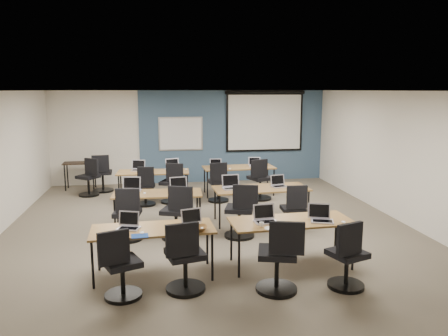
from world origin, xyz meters
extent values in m
cube|color=#6B6354|center=(0.00, 0.00, 0.00)|extent=(8.00, 9.00, 0.02)
cube|color=white|center=(0.00, 0.00, 2.70)|extent=(8.00, 9.00, 0.02)
cube|color=beige|center=(0.00, 4.50, 1.35)|extent=(8.00, 0.04, 2.70)
cube|color=beige|center=(0.00, -4.50, 1.35)|extent=(8.00, 0.04, 2.70)
cube|color=beige|center=(4.00, 0.00, 1.35)|extent=(0.04, 9.00, 2.70)
cube|color=#3D5977|center=(1.25, 4.47, 1.35)|extent=(5.50, 0.04, 2.70)
cube|color=#B3B3B3|center=(-0.30, 4.43, 1.45)|extent=(1.28, 0.02, 0.98)
cube|color=white|center=(-0.30, 4.42, 1.45)|extent=(1.20, 0.02, 0.90)
cube|color=black|center=(2.20, 4.41, 1.80)|extent=(2.32, 0.03, 1.82)
cube|color=white|center=(2.20, 4.40, 1.76)|extent=(2.20, 0.02, 1.62)
cylinder|color=black|center=(2.20, 4.40, 2.64)|extent=(2.40, 0.10, 0.10)
cube|color=#975B2B|center=(-1.09, -2.10, 0.71)|extent=(1.78, 0.74, 0.03)
cylinder|color=black|center=(-1.92, -2.41, 0.35)|extent=(0.04, 0.04, 0.70)
cylinder|color=black|center=(-0.26, -2.41, 0.35)|extent=(0.04, 0.04, 0.70)
cylinder|color=black|center=(-1.92, -1.79, 0.35)|extent=(0.04, 0.04, 0.70)
cylinder|color=black|center=(-0.26, -1.79, 0.35)|extent=(0.04, 0.04, 0.70)
cube|color=brown|center=(1.03, -2.04, 0.71)|extent=(1.89, 0.79, 0.03)
cylinder|color=black|center=(0.14, -2.37, 0.35)|extent=(0.04, 0.04, 0.70)
cylinder|color=black|center=(1.91, -2.37, 0.35)|extent=(0.04, 0.04, 0.70)
cylinder|color=black|center=(0.14, -1.70, 0.35)|extent=(0.04, 0.04, 0.70)
cylinder|color=black|center=(1.91, -1.70, 0.35)|extent=(0.04, 0.04, 0.70)
cube|color=#AA844A|center=(-1.01, 0.13, 0.71)|extent=(1.73, 0.72, 0.03)
cylinder|color=black|center=(-1.82, -0.17, 0.35)|extent=(0.04, 0.04, 0.70)
cylinder|color=black|center=(-0.21, -0.17, 0.35)|extent=(0.04, 0.04, 0.70)
cylinder|color=black|center=(-1.82, 0.43, 0.35)|extent=(0.04, 0.04, 0.70)
cylinder|color=black|center=(-0.21, 0.43, 0.35)|extent=(0.04, 0.04, 0.70)
cube|color=#925F33|center=(1.10, 0.26, 0.71)|extent=(1.94, 0.81, 0.03)
cylinder|color=black|center=(0.19, -0.09, 0.35)|extent=(0.04, 0.04, 0.70)
cylinder|color=black|center=(2.01, -0.09, 0.35)|extent=(0.04, 0.04, 0.70)
cylinder|color=black|center=(0.19, 0.60, 0.35)|extent=(0.04, 0.04, 0.70)
cylinder|color=black|center=(2.01, 0.60, 0.35)|extent=(0.04, 0.04, 0.70)
cube|color=#975A30|center=(-1.11, 2.43, 0.71)|extent=(1.75, 0.73, 0.03)
cylinder|color=black|center=(-1.92, 2.13, 0.35)|extent=(0.04, 0.04, 0.70)
cylinder|color=black|center=(-0.29, 2.13, 0.35)|extent=(0.04, 0.04, 0.70)
cylinder|color=black|center=(-1.92, 2.74, 0.35)|extent=(0.04, 0.04, 0.70)
cylinder|color=black|center=(-0.29, 2.74, 0.35)|extent=(0.04, 0.04, 0.70)
cube|color=brown|center=(1.10, 2.74, 0.71)|extent=(1.85, 0.77, 0.03)
cylinder|color=black|center=(0.24, 2.42, 0.35)|extent=(0.04, 0.04, 0.70)
cylinder|color=black|center=(1.97, 2.42, 0.35)|extent=(0.04, 0.04, 0.70)
cylinder|color=black|center=(0.24, 3.07, 0.35)|extent=(0.04, 0.04, 0.70)
cylinder|color=black|center=(1.97, 3.07, 0.35)|extent=(0.04, 0.04, 0.70)
cube|color=#B2B2B2|center=(-1.43, -2.09, 0.74)|extent=(0.31, 0.22, 0.02)
cube|color=black|center=(-1.43, -2.11, 0.75)|extent=(0.26, 0.13, 0.00)
cube|color=#B2B2B2|center=(-1.43, -1.97, 0.86)|extent=(0.31, 0.06, 0.21)
cube|color=black|center=(-1.43, -1.98, 0.86)|extent=(0.27, 0.04, 0.17)
ellipsoid|color=white|center=(-1.24, -2.32, 0.74)|extent=(0.08, 0.11, 0.03)
cylinder|color=black|center=(-1.49, -2.73, 0.03)|extent=(0.50, 0.50, 0.05)
cylinder|color=black|center=(-1.49, -2.73, 0.22)|extent=(0.06, 0.06, 0.44)
cube|color=black|center=(-1.49, -2.73, 0.48)|extent=(0.44, 0.44, 0.08)
cube|color=black|center=(-1.57, -2.92, 0.76)|extent=(0.40, 0.06, 0.44)
cube|color=#B3B3B3|center=(-0.52, -2.13, 0.74)|extent=(0.32, 0.23, 0.02)
cube|color=black|center=(-0.52, -2.15, 0.75)|extent=(0.27, 0.13, 0.00)
cube|color=#B3B3B3|center=(-0.52, -2.00, 0.86)|extent=(0.32, 0.06, 0.22)
cube|color=black|center=(-0.52, -2.01, 0.86)|extent=(0.28, 0.04, 0.18)
ellipsoid|color=white|center=(-0.38, -2.23, 0.74)|extent=(0.08, 0.11, 0.03)
cylinder|color=black|center=(-0.66, -2.66, 0.03)|extent=(0.55, 0.55, 0.05)
cylinder|color=black|center=(-0.66, -2.66, 0.24)|extent=(0.06, 0.06, 0.48)
cube|color=black|center=(-0.66, -2.66, 0.52)|extent=(0.48, 0.48, 0.08)
cube|color=black|center=(-0.71, -2.87, 0.80)|extent=(0.44, 0.06, 0.44)
cube|color=#ABABB4|center=(0.61, -2.09, 0.74)|extent=(0.34, 0.25, 0.02)
cube|color=black|center=(0.61, -2.11, 0.75)|extent=(0.29, 0.14, 0.00)
cube|color=#ABABB4|center=(0.61, -1.96, 0.87)|extent=(0.34, 0.06, 0.23)
cube|color=black|center=(0.61, -1.97, 0.87)|extent=(0.30, 0.04, 0.19)
ellipsoid|color=white|center=(0.85, -2.29, 0.74)|extent=(0.06, 0.09, 0.03)
cylinder|color=black|center=(0.57, -2.86, 0.03)|extent=(0.57, 0.57, 0.05)
cylinder|color=black|center=(0.57, -2.86, 0.25)|extent=(0.06, 0.06, 0.51)
cube|color=black|center=(0.57, -2.86, 0.55)|extent=(0.51, 0.51, 0.08)
cube|color=black|center=(0.63, -3.08, 0.83)|extent=(0.46, 0.06, 0.44)
cube|color=#BCBCBF|center=(1.47, -2.19, 0.74)|extent=(0.34, 0.25, 0.02)
cube|color=black|center=(1.47, -2.21, 0.75)|extent=(0.29, 0.14, 0.00)
cube|color=#BCBCBF|center=(1.47, -2.06, 0.87)|extent=(0.34, 0.06, 0.23)
cube|color=black|center=(1.47, -2.06, 0.87)|extent=(0.30, 0.04, 0.19)
ellipsoid|color=white|center=(1.77, -2.28, 0.74)|extent=(0.07, 0.10, 0.03)
cylinder|color=black|center=(1.56, -2.90, 0.03)|extent=(0.51, 0.51, 0.05)
cylinder|color=black|center=(1.56, -2.90, 0.22)|extent=(0.06, 0.06, 0.45)
cube|color=black|center=(1.56, -2.90, 0.49)|extent=(0.45, 0.45, 0.08)
cube|color=black|center=(1.49, -3.10, 0.77)|extent=(0.41, 0.06, 0.44)
cube|color=silver|center=(-1.52, 0.32, 0.74)|extent=(0.36, 0.26, 0.02)
cube|color=black|center=(-1.52, 0.30, 0.75)|extent=(0.31, 0.15, 0.00)
cube|color=silver|center=(-1.52, 0.46, 0.88)|extent=(0.36, 0.07, 0.25)
cube|color=black|center=(-1.52, 0.45, 0.88)|extent=(0.32, 0.05, 0.20)
ellipsoid|color=white|center=(-1.26, 0.09, 0.74)|extent=(0.06, 0.09, 0.03)
cylinder|color=black|center=(-1.56, -0.44, 0.03)|extent=(0.53, 0.53, 0.05)
cylinder|color=black|center=(-1.56, -0.44, 0.23)|extent=(0.06, 0.06, 0.47)
cube|color=black|center=(-1.56, -0.44, 0.51)|extent=(0.47, 0.47, 0.08)
cube|color=black|center=(-1.53, -0.65, 0.79)|extent=(0.43, 0.06, 0.44)
cube|color=#A0A0A8|center=(-0.59, 0.18, 0.74)|extent=(0.35, 0.26, 0.02)
cube|color=black|center=(-0.59, 0.16, 0.75)|extent=(0.30, 0.15, 0.00)
cube|color=#A0A0A8|center=(-0.59, 0.32, 0.87)|extent=(0.35, 0.06, 0.24)
cube|color=black|center=(-0.59, 0.32, 0.87)|extent=(0.31, 0.05, 0.20)
ellipsoid|color=white|center=(-0.36, 0.10, 0.74)|extent=(0.08, 0.11, 0.03)
cylinder|color=black|center=(-0.68, -0.50, 0.03)|extent=(0.55, 0.55, 0.05)
cylinder|color=black|center=(-0.68, -0.50, 0.24)|extent=(0.06, 0.06, 0.49)
cube|color=black|center=(-0.68, -0.50, 0.53)|extent=(0.49, 0.49, 0.08)
cube|color=black|center=(-0.61, -0.71, 0.81)|extent=(0.45, 0.06, 0.44)
cube|color=#AEAEB0|center=(0.48, 0.23, 0.74)|extent=(0.36, 0.26, 0.02)
cube|color=black|center=(0.48, 0.21, 0.75)|extent=(0.31, 0.15, 0.00)
cube|color=#AEAEB0|center=(0.48, 0.37, 0.88)|extent=(0.36, 0.07, 0.25)
cube|color=black|center=(0.48, 0.37, 0.88)|extent=(0.32, 0.05, 0.20)
ellipsoid|color=white|center=(0.85, 0.11, 0.74)|extent=(0.07, 0.10, 0.03)
cylinder|color=black|center=(0.49, -0.59, 0.03)|extent=(0.57, 0.57, 0.05)
cylinder|color=black|center=(0.49, -0.59, 0.25)|extent=(0.06, 0.06, 0.50)
cube|color=black|center=(0.49, -0.59, 0.54)|extent=(0.50, 0.50, 0.08)
cube|color=black|center=(0.55, -0.81, 0.82)|extent=(0.46, 0.06, 0.44)
cube|color=silver|center=(1.49, 0.26, 0.74)|extent=(0.31, 0.22, 0.02)
cube|color=black|center=(1.49, 0.24, 0.75)|extent=(0.26, 0.13, 0.00)
cube|color=silver|center=(1.49, 0.38, 0.86)|extent=(0.31, 0.06, 0.21)
cube|color=black|center=(1.49, 0.38, 0.86)|extent=(0.27, 0.04, 0.17)
ellipsoid|color=white|center=(1.66, 0.13, 0.74)|extent=(0.08, 0.10, 0.03)
cylinder|color=black|center=(1.55, -0.49, 0.03)|extent=(0.48, 0.48, 0.05)
cylinder|color=black|center=(1.55, -0.49, 0.21)|extent=(0.06, 0.06, 0.43)
cube|color=black|center=(1.55, -0.49, 0.47)|extent=(0.43, 0.43, 0.08)
cube|color=black|center=(1.56, -0.69, 0.75)|extent=(0.39, 0.06, 0.44)
cube|color=#BAB9C6|center=(-1.47, 2.58, 0.74)|extent=(0.34, 0.25, 0.02)
cube|color=black|center=(-1.47, 2.56, 0.75)|extent=(0.29, 0.14, 0.00)
cube|color=#BAB9C6|center=(-1.47, 2.72, 0.87)|extent=(0.34, 0.06, 0.23)
cube|color=black|center=(-1.47, 2.71, 0.87)|extent=(0.30, 0.04, 0.19)
ellipsoid|color=white|center=(-1.25, 2.51, 0.74)|extent=(0.09, 0.11, 0.04)
cylinder|color=black|center=(-1.30, 1.99, 0.03)|extent=(0.48, 0.48, 0.05)
cylinder|color=black|center=(-1.30, 1.99, 0.21)|extent=(0.06, 0.06, 0.42)
cube|color=black|center=(-1.30, 1.99, 0.46)|extent=(0.42, 0.42, 0.08)
cube|color=black|center=(-1.27, 1.80, 0.74)|extent=(0.38, 0.06, 0.44)
cube|color=silver|center=(-0.62, 2.61, 0.74)|extent=(0.35, 0.26, 0.02)
cube|color=black|center=(-0.62, 2.59, 0.75)|extent=(0.30, 0.15, 0.00)
cube|color=silver|center=(-0.62, 2.75, 0.87)|extent=(0.35, 0.06, 0.24)
cube|color=black|center=(-0.62, 2.74, 0.87)|extent=(0.31, 0.05, 0.20)
ellipsoid|color=white|center=(-0.28, 2.54, 0.74)|extent=(0.08, 0.10, 0.03)
cylinder|color=black|center=(-0.68, 2.14, 0.03)|extent=(0.52, 0.52, 0.05)
cylinder|color=black|center=(-0.68, 2.14, 0.23)|extent=(0.06, 0.06, 0.46)
cube|color=black|center=(-0.68, 2.14, 0.50)|extent=(0.46, 0.46, 0.08)
cube|color=black|center=(-0.60, 1.95, 0.78)|extent=(0.42, 0.06, 0.44)
cube|color=#A6A6AA|center=(0.50, 2.64, 0.74)|extent=(0.30, 0.22, 0.02)
cube|color=black|center=(0.50, 2.62, 0.75)|extent=(0.25, 0.13, 0.00)
cube|color=#A6A6AA|center=(0.50, 2.76, 0.86)|extent=(0.30, 0.06, 0.21)
cube|color=black|center=(0.50, 2.75, 0.86)|extent=(0.26, 0.04, 0.17)
ellipsoid|color=white|center=(0.82, 2.45, 0.74)|extent=(0.08, 0.11, 0.03)
cylinder|color=black|center=(0.47, 2.08, 0.03)|extent=(0.52, 0.52, 0.05)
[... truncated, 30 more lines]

